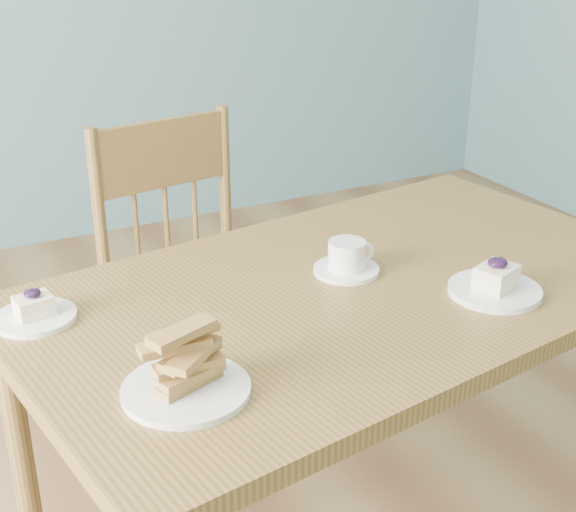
{
  "coord_description": "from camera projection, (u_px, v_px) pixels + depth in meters",
  "views": [
    {
      "loc": [
        -0.45,
        -0.99,
        1.41
      ],
      "look_at": [
        0.21,
        0.28,
        0.78
      ],
      "focal_mm": 50.0,
      "sensor_mm": 36.0,
      "label": 1
    }
  ],
  "objects": [
    {
      "name": "coffee_cup",
      "position": [
        347.0,
        259.0,
        1.64
      ],
      "size": [
        0.14,
        0.14,
        0.07
      ],
      "rotation": [
        0.0,
        0.0,
        -0.13
      ],
      "color": "white",
      "rests_on": "dining_table"
    },
    {
      "name": "dining_table",
      "position": [
        352.0,
        314.0,
        1.64
      ],
      "size": [
        1.44,
        0.96,
        0.72
      ],
      "rotation": [
        0.0,
        0.0,
        0.15
      ],
      "color": "brown",
      "rests_on": "ground"
    },
    {
      "name": "cheesecake_plate_far",
      "position": [
        35.0,
        313.0,
        1.46
      ],
      "size": [
        0.15,
        0.15,
        0.06
      ],
      "rotation": [
        0.0,
        0.0,
        0.15
      ],
      "color": "white",
      "rests_on": "dining_table"
    },
    {
      "name": "cheesecake_plate_near",
      "position": [
        495.0,
        285.0,
        1.55
      ],
      "size": [
        0.18,
        0.18,
        0.08
      ],
      "rotation": [
        0.0,
        0.0,
        0.36
      ],
      "color": "white",
      "rests_on": "dining_table"
    },
    {
      "name": "dining_chair",
      "position": [
        195.0,
        292.0,
        2.13
      ],
      "size": [
        0.48,
        0.46,
        0.91
      ],
      "rotation": [
        0.0,
        0.0,
        0.16
      ],
      "color": "brown",
      "rests_on": "ground"
    },
    {
      "name": "biscotti_plate",
      "position": [
        185.0,
        369.0,
        1.23
      ],
      "size": [
        0.2,
        0.2,
        0.12
      ],
      "rotation": [
        0.0,
        0.0,
        0.39
      ],
      "color": "white",
      "rests_on": "dining_table"
    }
  ]
}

